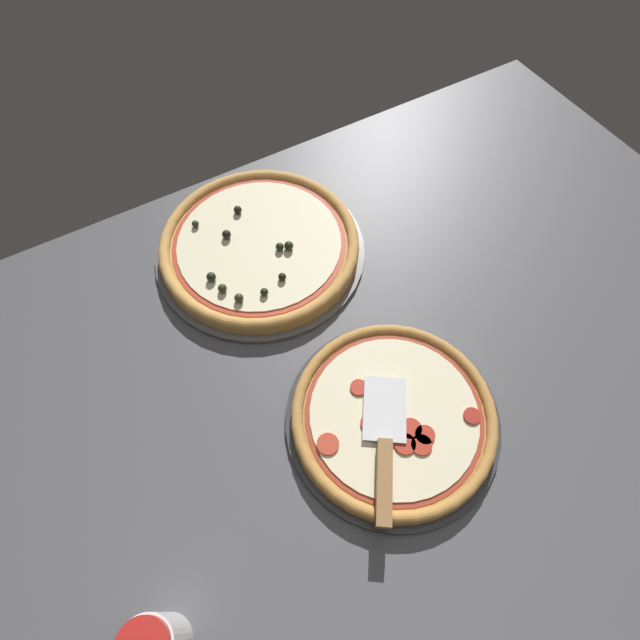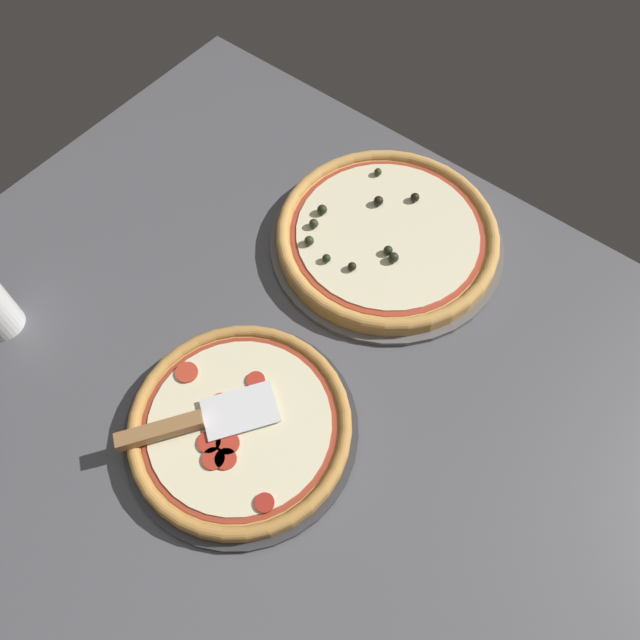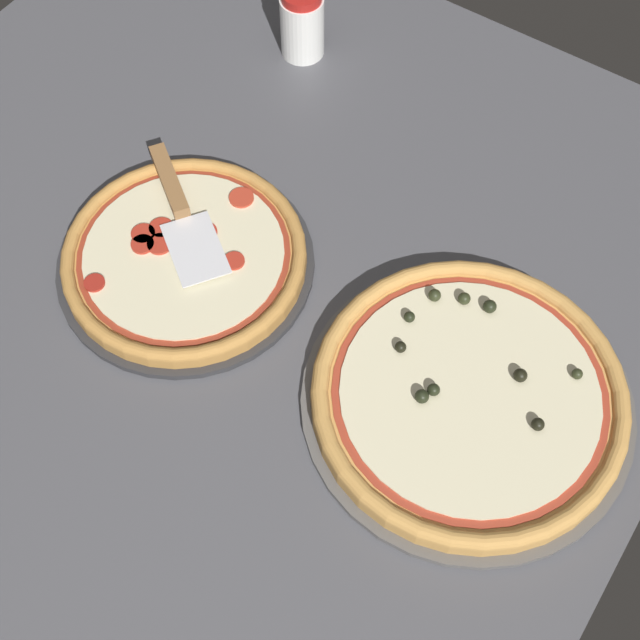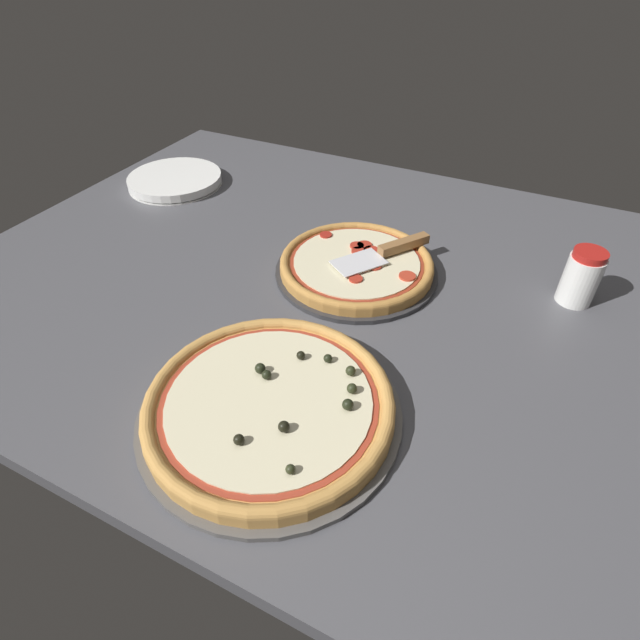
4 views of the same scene
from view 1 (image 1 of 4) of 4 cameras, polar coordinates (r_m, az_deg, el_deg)
name	(u,v)px [view 1 (image 1 of 4)]	position (r cm, az deg, el deg)	size (l,w,h in cm)	color
ground_plane	(419,380)	(89.01, 11.25, -6.70)	(149.43, 122.13, 3.60)	#4C4C51
pizza_pan_front	(392,419)	(83.11, 8.24, -11.18)	(34.68, 34.68, 1.00)	#2D2D30
pizza_front	(394,416)	(81.31, 8.41, -10.75)	(32.60, 32.60, 2.73)	#B77F3D
pizza_pan_back	(261,251)	(99.68, -6.79, 7.84)	(40.93, 40.93, 1.00)	#565451
pizza_back	(259,244)	(98.04, -6.93, 8.58)	(38.48, 38.48, 4.17)	#C68E47
serving_spatula	(384,463)	(76.70, 7.36, -15.93)	(16.68, 21.45, 2.00)	silver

